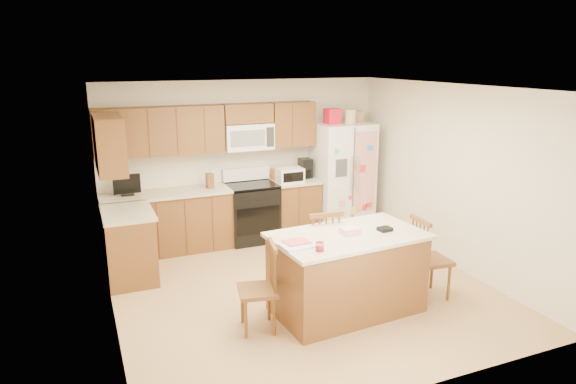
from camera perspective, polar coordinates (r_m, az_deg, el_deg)
name	(u,v)px	position (r m, az deg, el deg)	size (l,w,h in m)	color
ground	(302,288)	(6.62, 1.51, -10.63)	(4.50, 4.50, 0.00)	#AA8650
room_shell	(302,178)	(6.14, 1.61, 1.61)	(4.60, 4.60, 2.52)	beige
cabinetry	(191,193)	(7.63, -10.77, -0.08)	(3.36, 1.56, 2.15)	brown
stove	(252,211)	(8.13, -4.07, -2.15)	(0.76, 0.65, 1.13)	black
refrigerator	(342,176)	(8.58, 6.01, 1.79)	(0.90, 0.79, 2.04)	white
island	(347,272)	(5.93, 6.57, -8.86)	(1.77, 1.11, 1.02)	brown
windsor_chair_left	(260,289)	(5.53, -3.15, -10.76)	(0.47, 0.48, 0.96)	brown
windsor_chair_back	(321,253)	(6.38, 3.67, -6.76)	(0.49, 0.47, 1.06)	brown
windsor_chair_right	(429,260)	(6.45, 15.36, -7.25)	(0.45, 0.47, 1.01)	brown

